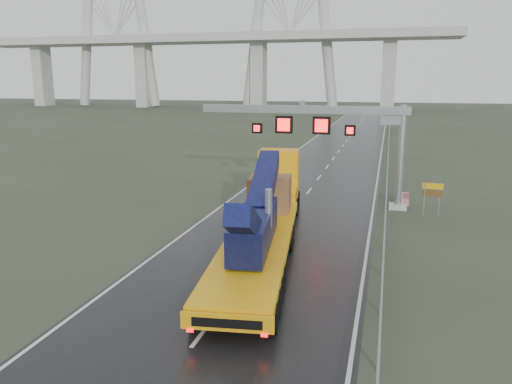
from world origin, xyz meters
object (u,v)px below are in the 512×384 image
(sign_gantry, at_px, (332,127))
(exit_sign_pair, at_px, (432,193))
(heavy_haul_truck, at_px, (267,206))
(striped_barrier, at_px, (404,199))

(sign_gantry, xyz_separation_m, exit_sign_pair, (6.90, -1.51, -4.02))
(exit_sign_pair, bearing_deg, heavy_haul_truck, -137.12)
(sign_gantry, distance_m, heavy_haul_truck, 9.91)
(heavy_haul_truck, height_order, exit_sign_pair, heavy_haul_truck)
(heavy_haul_truck, xyz_separation_m, exit_sign_pair, (9.39, 7.33, -0.31))
(sign_gantry, relative_size, exit_sign_pair, 6.56)
(heavy_haul_truck, xyz_separation_m, striped_barrier, (7.74, 9.74, -1.41))
(striped_barrier, bearing_deg, sign_gantry, 167.93)
(sign_gantry, distance_m, exit_sign_pair, 8.12)
(sign_gantry, height_order, striped_barrier, sign_gantry)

